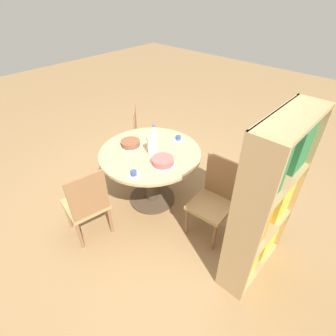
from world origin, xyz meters
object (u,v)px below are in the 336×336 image
(cake_main, at_px, (163,161))
(cake_second, at_px, (130,144))
(cup_a, at_px, (178,139))
(chair_c, at_px, (87,203))
(coffee_pot, at_px, (152,145))
(chair_a, at_px, (214,198))
(bookshelf, at_px, (263,207))
(water_bottle, at_px, (154,139))
(chair_b, at_px, (145,136))
(cup_b, at_px, (134,174))

(cake_main, bearing_deg, cake_second, -90.73)
(cake_main, distance_m, cup_a, 0.55)
(chair_c, relative_size, coffee_pot, 3.67)
(chair_a, height_order, coffee_pot, coffee_pot)
(chair_c, height_order, coffee_pot, coffee_pot)
(bookshelf, height_order, water_bottle, bookshelf)
(coffee_pot, height_order, cup_a, coffee_pot)
(chair_a, distance_m, cake_main, 0.69)
(coffee_pot, distance_m, water_bottle, 0.14)
(coffee_pot, bearing_deg, water_bottle, -143.36)
(chair_b, xyz_separation_m, cup_a, (0.11, 0.76, 0.31))
(chair_c, distance_m, bookshelf, 1.78)
(chair_a, distance_m, chair_b, 1.60)
(chair_c, relative_size, cake_main, 3.32)
(cake_second, distance_m, cup_b, 0.59)
(cup_a, bearing_deg, cake_second, -33.69)
(water_bottle, relative_size, cake_main, 1.06)
(chair_a, relative_size, coffee_pot, 3.67)
(chair_c, height_order, cake_main, chair_c)
(bookshelf, relative_size, cake_second, 6.46)
(chair_c, height_order, cup_a, chair_c)
(chair_b, height_order, cup_b, chair_b)
(bookshelf, height_order, cup_b, bookshelf)
(bookshelf, height_order, cake_second, bookshelf)
(coffee_pot, height_order, cup_b, coffee_pot)
(bookshelf, bearing_deg, water_bottle, 85.80)
(chair_c, bearing_deg, chair_b, -146.53)
(bookshelf, distance_m, cake_main, 1.14)
(coffee_pot, height_order, cake_main, coffee_pot)
(water_bottle, bearing_deg, bookshelf, 85.80)
(cup_a, bearing_deg, cake_main, 22.72)
(coffee_pot, xyz_separation_m, cake_main, (0.08, 0.24, -0.08))
(chair_b, height_order, chair_c, same)
(bookshelf, bearing_deg, cake_main, 93.98)
(chair_a, height_order, water_bottle, water_bottle)
(cake_second, bearing_deg, cake_main, 89.27)
(chair_c, xyz_separation_m, cup_a, (-1.30, 0.16, 0.31))
(cake_second, bearing_deg, water_bottle, 128.19)
(water_bottle, xyz_separation_m, cup_a, (-0.32, 0.10, -0.10))
(cake_second, bearing_deg, coffee_pot, 102.73)
(chair_b, distance_m, cake_main, 1.19)
(cup_a, bearing_deg, chair_b, -98.41)
(bookshelf, height_order, cake_main, bookshelf)
(cup_a, relative_size, cup_b, 1.00)
(coffee_pot, bearing_deg, bookshelf, 90.10)
(chair_b, height_order, water_bottle, water_bottle)
(chair_b, bearing_deg, cup_a, -145.73)
(chair_b, bearing_deg, chair_a, -152.23)
(water_bottle, relative_size, cake_second, 1.13)
(bookshelf, distance_m, cup_b, 1.30)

